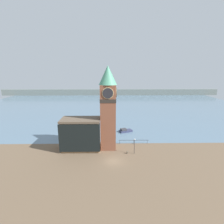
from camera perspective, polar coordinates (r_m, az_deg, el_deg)
The scene contains 9 objects.
ground_plane at distance 42.08m, azimuth 0.39°, elevation -15.76°, with size 160.00×160.00×0.00m, color brown.
water at distance 108.76m, azimuth -0.44°, elevation 2.61°, with size 160.00×120.00×0.00m.
far_shoreline at distance 147.91m, azimuth -0.58°, elevation 6.49°, with size 180.00×3.00×5.00m.
pier_railing at distance 50.99m, azimuth 7.04°, elevation -9.25°, with size 8.55×0.08×1.09m.
clock_tower at distance 44.90m, azimuth -1.30°, elevation 1.89°, with size 4.52×4.52×21.75m.
pier_building at distance 47.15m, azimuth -10.09°, elevation -7.06°, with size 10.23×6.08×8.32m.
boat_near at distance 60.20m, azimuth 4.33°, elevation -6.06°, with size 4.76×3.50×1.22m.
mooring_bollard_near at distance 45.41m, azimuth 5.00°, elevation -12.97°, with size 0.37×0.37×0.69m.
lamp_post at distance 44.50m, azimuth 7.36°, elevation -10.11°, with size 0.32×0.32×4.06m.
Camera 1 is at (-0.86, -36.70, 20.58)m, focal length 28.00 mm.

